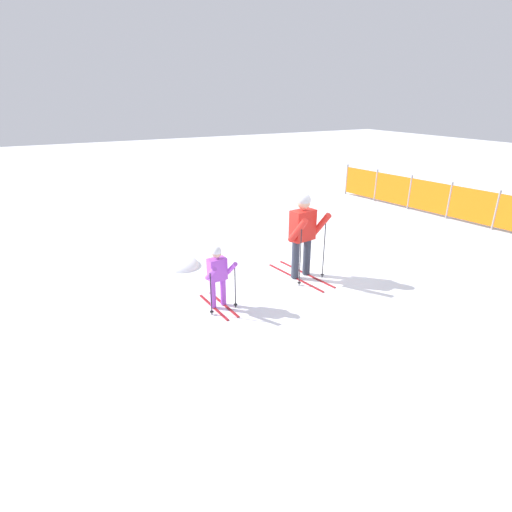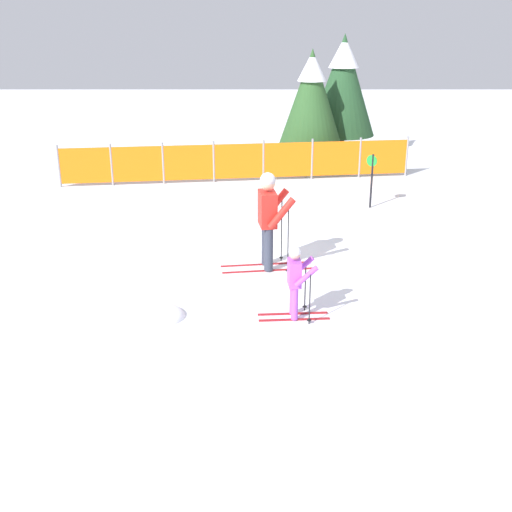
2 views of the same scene
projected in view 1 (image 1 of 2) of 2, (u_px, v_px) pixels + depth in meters
The scene contains 5 objects.
ground_plane at pixel (305, 269), 8.96m from camera, with size 60.00×60.00×0.00m, color white.
skier_adult at pixel (303, 229), 8.20m from camera, with size 1.75×0.82×1.82m.
skier_child at pixel (218, 272), 7.12m from camera, with size 1.12×0.56×1.18m.
safety_fence at pixel (472, 205), 11.92m from camera, with size 9.81×1.37×1.16m.
snow_mound at pixel (181, 265), 9.18m from camera, with size 0.97×0.82×0.39m, color white.
Camera 1 is at (6.67, -4.89, 3.62)m, focal length 28.00 mm.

